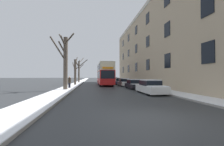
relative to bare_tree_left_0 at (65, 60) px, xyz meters
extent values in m
plane|color=#303335|center=(5.76, -13.11, -3.79)|extent=(320.00, 320.00, 0.00)
cube|color=gray|center=(-0.06, 39.89, -3.73)|extent=(2.30, 130.00, 0.13)
cube|color=white|center=(-0.06, 39.89, -3.65)|extent=(2.28, 130.00, 0.03)
cube|color=gray|center=(11.59, 39.89, -3.73)|extent=(2.30, 130.00, 0.13)
cube|color=white|center=(11.59, 39.89, -3.65)|extent=(2.28, 130.00, 0.03)
cube|color=tan|center=(17.24, 8.02, 3.58)|extent=(9.00, 44.69, 14.75)
cube|color=black|center=(12.71, -8.37, -0.06)|extent=(0.08, 1.40, 1.80)
cube|color=black|center=(12.71, -1.81, -0.06)|extent=(0.08, 1.40, 1.80)
cube|color=black|center=(12.71, 4.74, -0.06)|extent=(0.08, 1.40, 1.80)
cube|color=black|center=(12.71, 11.30, -0.06)|extent=(0.08, 1.40, 1.80)
cube|color=black|center=(12.71, 17.85, -0.06)|extent=(0.08, 1.40, 1.80)
cube|color=black|center=(12.71, 24.41, -0.06)|extent=(0.08, 1.40, 1.80)
cube|color=black|center=(12.71, -8.37, 3.88)|extent=(0.08, 1.40, 1.80)
cube|color=black|center=(12.71, -1.81, 3.88)|extent=(0.08, 1.40, 1.80)
cube|color=black|center=(12.71, 4.74, 3.88)|extent=(0.08, 1.40, 1.80)
cube|color=black|center=(12.71, 11.30, 3.88)|extent=(0.08, 1.40, 1.80)
cube|color=black|center=(12.71, 17.85, 3.88)|extent=(0.08, 1.40, 1.80)
cube|color=black|center=(12.71, 24.41, 3.88)|extent=(0.08, 1.40, 1.80)
cube|color=black|center=(12.71, 4.74, 7.81)|extent=(0.08, 1.40, 1.80)
cube|color=black|center=(12.71, 11.30, 7.81)|extent=(0.08, 1.40, 1.80)
cube|color=black|center=(12.71, 17.85, 7.81)|extent=(0.08, 1.40, 1.80)
cube|color=black|center=(12.71, 24.41, 7.81)|extent=(0.08, 1.40, 1.80)
cube|color=beige|center=(12.70, 8.02, 10.44)|extent=(0.12, 43.80, 0.44)
cylinder|color=#4C4238|center=(0.07, 0.02, -0.44)|extent=(0.52, 0.52, 6.70)
cylinder|color=#4C4238|center=(-0.52, 1.00, 2.82)|extent=(1.39, 2.17, 2.06)
cylinder|color=#4C4238|center=(-0.34, -0.09, 1.53)|extent=(1.01, 0.44, 1.68)
cylinder|color=#4C4238|center=(0.62, -0.43, 2.70)|extent=(1.29, 1.10, 1.17)
cylinder|color=#4C4238|center=(-0.73, -0.54, 1.31)|extent=(1.81, 1.34, 2.83)
cylinder|color=#4C4238|center=(-0.10, -0.66, 2.17)|extent=(0.53, 1.51, 1.26)
cylinder|color=#4C4238|center=(0.16, 10.51, -1.25)|extent=(0.44, 0.44, 5.08)
cylinder|color=#4C4238|center=(-0.13, 10.93, -0.08)|extent=(0.78, 1.04, 1.71)
cylinder|color=#4C4238|center=(0.32, 10.90, 1.02)|extent=(0.51, 0.96, 1.61)
cylinder|color=#4C4238|center=(1.32, 10.89, 0.32)|extent=(2.46, 0.93, 2.19)
cylinder|color=#4C4238|center=(0.04, 20.84, -0.92)|extent=(0.41, 0.41, 5.75)
cylinder|color=#4C4238|center=(0.63, 20.41, 0.51)|extent=(1.33, 1.02, 1.20)
cylinder|color=#4C4238|center=(-0.56, 20.46, 1.36)|extent=(1.37, 0.93, 2.07)
cylinder|color=#4C4238|center=(-0.47, 21.33, 1.42)|extent=(1.19, 1.17, 1.82)
cylinder|color=#4C4238|center=(0.57, 21.85, 2.25)|extent=(1.22, 2.16, 1.76)
cylinder|color=#4C4238|center=(0.15, 20.23, 1.56)|extent=(0.37, 1.33, 1.25)
cube|color=red|center=(5.98, 10.73, -2.20)|extent=(2.56, 11.22, 2.52)
cube|color=beige|center=(5.98, 10.73, -0.27)|extent=(2.51, 10.99, 1.34)
cube|color=beige|center=(5.98, 10.73, 0.47)|extent=(2.51, 10.99, 0.12)
cube|color=black|center=(5.98, 10.73, -1.71)|extent=(2.59, 9.87, 1.31)
cube|color=black|center=(5.98, 10.73, -0.20)|extent=(2.59, 9.87, 1.02)
cube|color=black|center=(5.98, 5.15, -1.71)|extent=(2.30, 0.06, 1.37)
cube|color=orange|center=(5.98, 5.14, -0.60)|extent=(1.79, 0.05, 0.32)
cylinder|color=black|center=(4.87, 7.37, -3.30)|extent=(0.30, 0.98, 0.98)
cylinder|color=black|center=(7.09, 7.37, -3.30)|extent=(0.30, 0.98, 0.98)
cylinder|color=black|center=(4.87, 13.88, -3.30)|extent=(0.30, 0.98, 0.98)
cylinder|color=black|center=(7.09, 13.88, -3.30)|extent=(0.30, 0.98, 0.98)
cube|color=silver|center=(9.36, -4.61, -3.29)|extent=(1.86, 4.59, 0.67)
cube|color=black|center=(9.36, -4.43, -2.69)|extent=(1.60, 2.29, 0.52)
cube|color=white|center=(9.36, -4.43, -2.39)|extent=(1.56, 2.18, 0.09)
cube|color=white|center=(9.36, -6.24, -2.92)|extent=(1.67, 1.20, 0.07)
cylinder|color=black|center=(8.54, -5.99, -3.46)|extent=(0.20, 0.67, 0.67)
cylinder|color=black|center=(10.18, -5.99, -3.46)|extent=(0.20, 0.67, 0.67)
cylinder|color=black|center=(8.54, -3.24, -3.46)|extent=(0.20, 0.67, 0.67)
cylinder|color=black|center=(10.18, -3.24, -3.46)|extent=(0.20, 0.67, 0.67)
cube|color=black|center=(9.36, 1.54, -3.35)|extent=(1.72, 4.47, 0.55)
cube|color=black|center=(9.36, 1.72, -2.79)|extent=(1.48, 2.23, 0.57)
cube|color=white|center=(9.36, 1.72, -2.47)|extent=(1.45, 2.12, 0.07)
cube|color=white|center=(9.36, -0.04, -3.04)|extent=(1.55, 1.17, 0.06)
cylinder|color=black|center=(8.61, 0.20, -3.49)|extent=(0.20, 0.61, 0.61)
cylinder|color=black|center=(10.11, 0.20, -3.49)|extent=(0.20, 0.61, 0.61)
cylinder|color=black|center=(8.61, 2.88, -3.49)|extent=(0.20, 0.61, 0.61)
cylinder|color=black|center=(10.11, 2.88, -3.49)|extent=(0.20, 0.61, 0.61)
cube|color=silver|center=(9.36, 7.88, -3.34)|extent=(1.85, 4.43, 0.57)
cube|color=black|center=(9.36, 8.06, -2.78)|extent=(1.59, 2.21, 0.55)
cube|color=white|center=(9.36, 8.06, -2.46)|extent=(1.55, 2.10, 0.09)
cube|color=white|center=(9.36, 6.31, -3.02)|extent=(1.66, 1.16, 0.08)
cylinder|color=black|center=(8.55, 6.55, -3.49)|extent=(0.20, 0.61, 0.61)
cylinder|color=black|center=(10.17, 6.55, -3.49)|extent=(0.20, 0.61, 0.61)
cylinder|color=black|center=(8.55, 9.21, -3.49)|extent=(0.20, 0.61, 0.61)
cylinder|color=black|center=(10.17, 9.21, -3.49)|extent=(0.20, 0.61, 0.61)
cube|color=navy|center=(9.36, 13.20, -3.34)|extent=(1.70, 3.91, 0.57)
cube|color=black|center=(9.36, 13.36, -2.75)|extent=(1.46, 1.96, 0.61)
cube|color=white|center=(9.36, 13.36, -2.41)|extent=(1.43, 1.86, 0.07)
cube|color=white|center=(9.36, 11.81, -3.03)|extent=(1.53, 1.02, 0.05)
cylinder|color=black|center=(8.62, 12.03, -3.49)|extent=(0.20, 0.61, 0.61)
cylinder|color=black|center=(10.10, 12.03, -3.49)|extent=(0.20, 0.61, 0.61)
cylinder|color=black|center=(8.62, 14.37, -3.49)|extent=(0.20, 0.61, 0.61)
cylinder|color=black|center=(10.10, 14.37, -3.49)|extent=(0.20, 0.61, 0.61)
cube|color=#474C56|center=(9.36, 19.35, -3.31)|extent=(1.81, 4.15, 0.63)
cube|color=black|center=(9.36, 19.52, -2.69)|extent=(1.55, 2.07, 0.61)
cube|color=white|center=(9.36, 19.52, -2.34)|extent=(1.52, 1.97, 0.09)
cube|color=white|center=(9.36, 17.88, -2.96)|extent=(1.63, 1.08, 0.07)
cylinder|color=black|center=(8.57, 18.11, -3.48)|extent=(0.20, 0.62, 0.62)
cylinder|color=black|center=(10.15, 18.11, -3.48)|extent=(0.20, 0.62, 0.62)
cylinder|color=black|center=(8.57, 20.60, -3.48)|extent=(0.20, 0.62, 0.62)
cylinder|color=black|center=(10.15, 20.60, -3.48)|extent=(0.20, 0.62, 0.62)
cylinder|color=black|center=(0.13, 2.66, -3.38)|extent=(0.18, 0.18, 0.83)
cylinder|color=black|center=(0.27, 2.55, -3.38)|extent=(0.18, 0.18, 0.83)
cylinder|color=#2D2319|center=(0.20, 2.61, -2.60)|extent=(0.39, 0.39, 0.72)
sphere|color=tan|center=(0.20, 2.61, -2.12)|extent=(0.23, 0.23, 0.23)
camera|label=1|loc=(3.28, -19.35, -1.99)|focal=24.00mm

